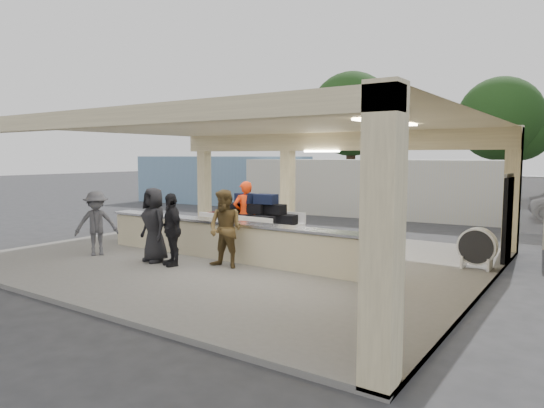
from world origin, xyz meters
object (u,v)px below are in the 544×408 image
Objects in this scene: passenger_c at (96,223)px; passenger_d at (154,225)px; container_blue at (221,180)px; passenger_a at (225,229)px; container_white at (369,188)px; baggage_handler at (245,214)px; drum_fan at (477,247)px; baggage_counter at (227,240)px; luggage_cart at (251,218)px; passenger_b at (172,229)px.

passenger_c is 0.92× the size of passenger_d.
passenger_a is at bearing -53.96° from container_blue.
container_white is (-1.46, 12.01, 0.25)m from passenger_a.
baggage_handler is at bearing -93.16° from container_white.
drum_fan is at bearing 133.87° from baggage_handler.
luggage_cart is at bearing 106.25° from baggage_counter.
container_white is (0.43, 12.50, 0.25)m from passenger_d.
passenger_b is (-0.06, -2.83, -0.08)m from baggage_handler.
container_blue is (-9.20, 0.45, 0.07)m from container_white.
passenger_a is 1.00× the size of passenger_d.
container_blue is at bearing 150.47° from drum_fan.
passenger_c is (-3.76, -0.80, -0.07)m from passenger_a.
passenger_a is (1.17, -2.29, -0.03)m from baggage_handler.
passenger_d reaches higher than passenger_a.
container_white is 1.14× the size of container_blue.
baggage_handler is 4.04m from passenger_c.
baggage_handler is at bearing -51.47° from container_blue.
passenger_b is at bearing -90.53° from luggage_cart.
container_white is (-0.89, 11.25, 0.69)m from baggage_counter.
luggage_cart is 9.55m from container_white.
passenger_a is 0.16× the size of container_white.
container_blue is at bearing 136.21° from luggage_cart.
passenger_a is at bearing -145.71° from drum_fan.
baggage_counter is 3.56m from passenger_c.
luggage_cart is 0.23m from baggage_handler.
luggage_cart is 13.85m from container_blue.
container_white is at bearing -143.07° from baggage_handler.
passenger_a is at bearing -43.98° from passenger_c.
baggage_counter is 6.03m from drum_fan.
drum_fan is at bearing 55.93° from passenger_b.
luggage_cart is at bearing -92.56° from container_white.
container_blue reaches higher than passenger_a.
baggage_handler reaches higher than passenger_c.
baggage_handler reaches higher than passenger_d.
passenger_d is 0.16× the size of container_white.
passenger_d reaches higher than passenger_b.
passenger_b is at bearing -159.16° from passenger_a.
container_white reaches higher than baggage_handler.
baggage_counter is 8.49× the size of drum_fan.
passenger_b is 1.03× the size of passenger_c.
container_blue is at bearing -101.73° from baggage_handler.
passenger_a reaches higher than baggage_counter.
passenger_c is (-2.69, -3.27, 0.02)m from luggage_cart.
baggage_handler reaches higher than baggage_counter.
passenger_c reaches higher than baggage_counter.
baggage_counter is 1.82m from luggage_cart.
baggage_counter is 3.03× the size of luggage_cart.
luggage_cart is 1.46× the size of passenger_d.
baggage_handler reaches higher than luggage_cart.
passenger_a is (-4.93, -3.22, 0.41)m from drum_fan.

